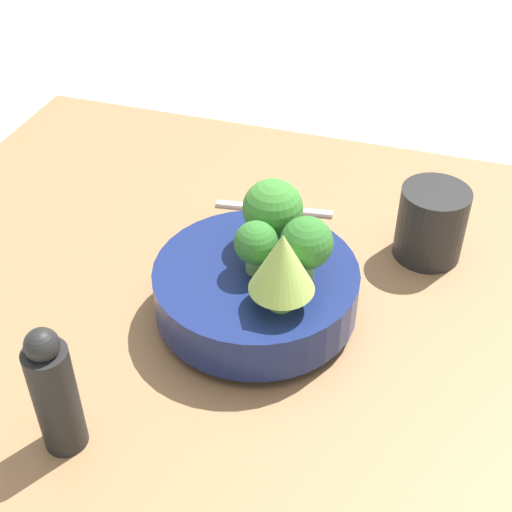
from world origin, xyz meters
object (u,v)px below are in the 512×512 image
cup (431,223)px  fork (274,209)px  bowl (256,290)px  pepper_mill (55,393)px

cup → fork: (0.22, -0.03, -0.05)m
bowl → fork: bearing=-79.3°
cup → pepper_mill: pepper_mill is taller
bowl → cup: (-0.18, -0.18, 0.01)m
bowl → fork: bowl is taller
bowl → cup: bearing=-134.7°
fork → cup: bearing=171.4°
bowl → pepper_mill: size_ratio=1.56×
bowl → cup: size_ratio=2.40×
pepper_mill → fork: size_ratio=0.91×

